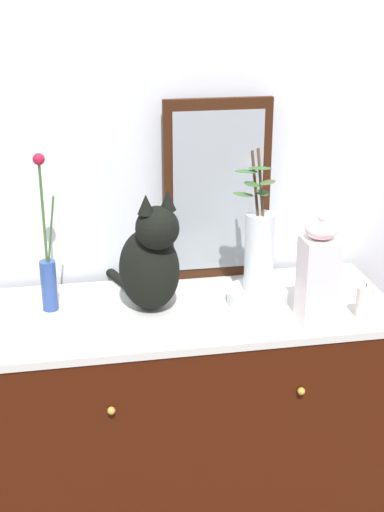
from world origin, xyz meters
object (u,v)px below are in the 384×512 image
(mirror_leaning, at_px, (217,191))
(jar_lidded_porcelain, at_px, (318,273))
(cat_sitting, at_px, (150,261))
(vase_slim_green, at_px, (48,271))
(bowl_porcelain, at_px, (257,296))
(candle_pillar, at_px, (365,302))
(vase_glass_clear, at_px, (259,249))
(sideboard, at_px, (192,413))

(mirror_leaning, relative_size, jar_lidded_porcelain, 1.78)
(mirror_leaning, distance_m, cat_sitting, 0.37)
(vase_slim_green, relative_size, jar_lidded_porcelain, 1.45)
(mirror_leaning, distance_m, bowl_porcelain, 0.39)
(candle_pillar, bearing_deg, vase_glass_clear, 152.25)
(sideboard, xyz_separation_m, candle_pillar, (0.52, -0.16, 0.45))
(cat_sitting, height_order, vase_slim_green, vase_slim_green)
(sideboard, xyz_separation_m, mirror_leaning, (0.13, 0.24, 0.72))
(mirror_leaning, bearing_deg, sideboard, -118.57)
(cat_sitting, xyz_separation_m, vase_slim_green, (-0.32, 0.05, -0.03))
(vase_slim_green, distance_m, bowl_porcelain, 0.68)
(vase_slim_green, height_order, vase_glass_clear, vase_glass_clear)
(jar_lidded_porcelain, bearing_deg, vase_glass_clear, 132.34)
(bowl_porcelain, xyz_separation_m, vase_glass_clear, (-0.00, -0.00, 0.17))
(sideboard, xyz_separation_m, cat_sitting, (-0.13, 0.02, 0.57))
(cat_sitting, bearing_deg, mirror_leaning, 40.42)
(bowl_porcelain, relative_size, jar_lidded_porcelain, 0.56)
(candle_pillar, bearing_deg, bowl_porcelain, 151.89)
(candle_pillar, bearing_deg, jar_lidded_porcelain, 179.26)
(mirror_leaning, relative_size, cat_sitting, 1.47)
(vase_glass_clear, xyz_separation_m, jar_lidded_porcelain, (0.14, -0.16, -0.03))
(candle_pillar, bearing_deg, mirror_leaning, 133.64)
(cat_sitting, bearing_deg, candle_pillar, -15.66)
(cat_sitting, xyz_separation_m, vase_glass_clear, (0.35, -0.02, 0.02))
(bowl_porcelain, distance_m, vase_glass_clear, 0.17)
(cat_sitting, height_order, jar_lidded_porcelain, cat_sitting)
(sideboard, bearing_deg, cat_sitting, 171.25)
(bowl_porcelain, xyz_separation_m, candle_pillar, (0.30, -0.16, 0.03))
(sideboard, height_order, cat_sitting, cat_sitting)
(sideboard, xyz_separation_m, jar_lidded_porcelain, (0.36, -0.16, 0.56))
(sideboard, relative_size, cat_sitting, 3.05)
(sideboard, height_order, jar_lidded_porcelain, jar_lidded_porcelain)
(sideboard, distance_m, vase_slim_green, 0.70)
(mirror_leaning, height_order, candle_pillar, mirror_leaning)
(mirror_leaning, height_order, bowl_porcelain, mirror_leaning)
(vase_slim_green, xyz_separation_m, candle_pillar, (0.97, -0.23, -0.08))
(sideboard, height_order, vase_glass_clear, vase_glass_clear)
(bowl_porcelain, relative_size, candle_pillar, 1.72)
(sideboard, distance_m, bowl_porcelain, 0.48)
(vase_slim_green, relative_size, vase_glass_clear, 1.08)
(vase_slim_green, distance_m, vase_glass_clear, 0.67)
(vase_slim_green, xyz_separation_m, bowl_porcelain, (0.67, -0.07, -0.11))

